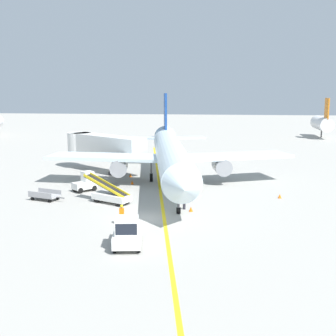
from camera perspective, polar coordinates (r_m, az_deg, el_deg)
The scene contains 16 objects.
ground_plane at distance 36.88m, azimuth -3.28°, elevation -6.60°, with size 300.00×300.00×0.00m, color #9E9B93.
taxi_line_yellow at distance 41.49m, azimuth -0.79°, elevation -4.65°, with size 0.30×80.00×0.01m, color yellow.
airliner at distance 49.20m, azimuth 0.36°, elevation 1.79°, with size 28.23×35.25×10.10m.
jet_bridge at distance 57.44m, azimuth -8.89°, elevation 3.02°, with size 11.91×9.41×4.85m.
pushback_tug at distance 30.29m, azimuth -5.32°, elevation -8.46°, with size 2.39×3.83×2.20m.
baggage_tug_near_wing at distance 47.06m, azimuth -10.74°, elevation -1.87°, with size 2.57×2.65×2.10m.
belt_loader_forward_hold at distance 41.85m, azimuth -7.53°, elevation -3.51°, with size 5.04×3.34×2.59m.
baggage_cart_loaded at distance 44.28m, azimuth -15.80°, elevation -3.46°, with size 3.82×2.33×0.94m.
ground_crew_marshaller at distance 34.97m, azimuth -6.07°, elevation -6.03°, with size 0.36×0.24×1.70m.
ground_crew_wing_walker at distance 39.33m, azimuth 2.15°, elevation -4.13°, with size 0.36×0.24×1.70m.
safety_cone_nose_left at distance 53.98m, azimuth -4.93°, elevation -0.93°, with size 0.36×0.36×0.44m, color orange.
safety_cone_nose_right at distance 49.46m, azimuth -0.09°, elevation -1.93°, with size 0.36×0.36×0.44m, color orange.
safety_cone_wingtip_left at distance 38.83m, azimuth 3.02°, elevation -5.39°, with size 0.36×0.36×0.44m, color orange.
safety_cone_wingtip_right at distance 49.79m, azimuth -4.71°, elevation -1.89°, with size 0.36×0.36×0.44m, color orange.
safety_cone_tail_area at distance 44.76m, azimuth 14.42°, elevation -3.58°, with size 0.36×0.36×0.44m, color orange.
distant_aircraft_mid_right at distance 102.76m, azimuth 19.52°, elevation 5.55°, with size 3.00×10.10×8.80m.
Camera 1 is at (6.02, -34.76, 10.73)m, focal length 46.60 mm.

